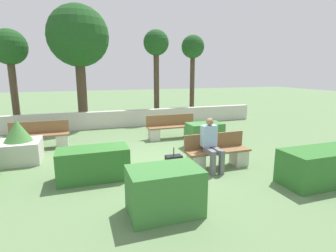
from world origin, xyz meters
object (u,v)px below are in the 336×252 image
object	(u,v)px
bench_right_side	(172,129)
tree_rightmost	(193,51)
bench_left_side	(40,138)
suitcase	(174,166)
tree_center_left	(78,38)
planter_corner_left	(19,145)
person_seated_man	(211,142)
tree_leftmost	(9,50)
tree_center_right	(156,48)
bench_front	(217,155)

from	to	relation	value
bench_right_side	tree_rightmost	bearing A→B (deg)	62.65
bench_left_side	suitcase	world-z (taller)	bench_left_side
bench_right_side	tree_rightmost	distance (m)	5.81
bench_left_side	tree_center_left	bearing A→B (deg)	60.33
tree_rightmost	bench_right_side	bearing A→B (deg)	-122.64
planter_corner_left	tree_center_left	bearing A→B (deg)	69.64
person_seated_man	tree_center_left	world-z (taller)	tree_center_left
bench_left_side	tree_rightmost	bearing A→B (deg)	21.11
tree_leftmost	tree_rightmost	bearing A→B (deg)	0.89
person_seated_man	tree_center_right	world-z (taller)	tree_center_right
bench_left_side	person_seated_man	size ratio (longest dim) A/B	1.37
person_seated_man	tree_leftmost	xyz separation A→B (m)	(-5.71, 7.35, 2.61)
bench_left_side	bench_right_side	distance (m)	4.54
bench_front	tree_rightmost	distance (m)	8.40
suitcase	tree_center_right	bearing A→B (deg)	76.50
tree_center_left	tree_center_right	bearing A→B (deg)	4.00
bench_right_side	person_seated_man	xyz separation A→B (m)	(-0.18, -3.40, 0.39)
tree_leftmost	person_seated_man	bearing A→B (deg)	-52.19
tree_center_right	tree_rightmost	xyz separation A→B (m)	(2.03, 0.08, -0.09)
bench_right_side	tree_leftmost	distance (m)	7.70
planter_corner_left	tree_center_left	distance (m)	6.24
tree_leftmost	planter_corner_left	bearing A→B (deg)	-78.91
planter_corner_left	tree_leftmost	bearing A→B (deg)	101.09
bench_left_side	bench_right_side	world-z (taller)	same
bench_front	bench_left_side	distance (m)	5.74
bench_right_side	tree_center_right	world-z (taller)	tree_center_right
person_seated_man	tree_center_left	xyz separation A→B (m)	(-2.91, 7.15, 3.21)
planter_corner_left	tree_center_left	xyz separation A→B (m)	(1.81, 4.87, 3.47)
bench_front	bench_right_side	world-z (taller)	same
bench_right_side	tree_leftmost	size ratio (longest dim) A/B	0.45
bench_front	person_seated_man	size ratio (longest dim) A/B	1.30
bench_left_side	suitcase	bearing A→B (deg)	-55.55
bench_right_side	tree_center_left	bearing A→B (deg)	134.76
person_seated_man	tree_rightmost	xyz separation A→B (m)	(2.80, 7.49, 2.81)
bench_left_side	tree_center_right	world-z (taller)	tree_center_right
bench_left_side	tree_rightmost	size ratio (longest dim) A/B	0.42
tree_leftmost	tree_center_left	xyz separation A→B (m)	(2.80, -0.20, 0.61)
planter_corner_left	tree_center_right	xyz separation A→B (m)	(5.48, 5.12, 3.16)
bench_right_side	planter_corner_left	world-z (taller)	planter_corner_left
person_seated_man	tree_rightmost	size ratio (longest dim) A/B	0.30
bench_front	tree_center_right	distance (m)	8.00
bench_front	tree_rightmost	xyz separation A→B (m)	(2.52, 7.34, 3.21)
tree_center_left	tree_center_right	world-z (taller)	tree_center_left
bench_right_side	planter_corner_left	size ratio (longest dim) A/B	1.61
bench_right_side	tree_center_left	xyz separation A→B (m)	(-3.09, 3.75, 3.61)
bench_left_side	suitcase	distance (m)	4.93
bench_front	person_seated_man	world-z (taller)	person_seated_man
bench_front	bench_right_side	bearing A→B (deg)	91.64
bench_front	tree_center_right	bearing A→B (deg)	86.15
person_seated_man	tree_rightmost	world-z (taller)	tree_rightmost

